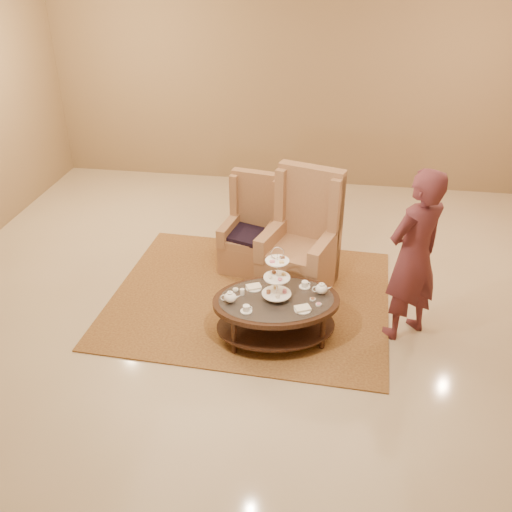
% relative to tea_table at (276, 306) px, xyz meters
% --- Properties ---
extents(ground, '(8.00, 8.00, 0.00)m').
position_rel_tea_table_xyz_m(ground, '(-0.15, 0.24, -0.39)').
color(ground, beige).
rests_on(ground, ground).
extents(ceiling, '(8.00, 8.00, 0.02)m').
position_rel_tea_table_xyz_m(ceiling, '(-0.15, 0.24, -0.39)').
color(ceiling, silver).
rests_on(ceiling, ground).
extents(wall_back, '(8.00, 0.04, 3.50)m').
position_rel_tea_table_xyz_m(wall_back, '(-0.15, 4.24, 1.36)').
color(wall_back, '#967851').
rests_on(wall_back, ground).
extents(rug, '(3.23, 2.73, 0.02)m').
position_rel_tea_table_xyz_m(rug, '(-0.38, 0.68, -0.38)').
color(rug, olive).
rests_on(rug, ground).
extents(tea_table, '(1.46, 1.16, 1.07)m').
position_rel_tea_table_xyz_m(tea_table, '(0.00, 0.00, 0.00)').
color(tea_table, black).
rests_on(tea_table, ground).
extents(armchair_left, '(0.74, 0.76, 1.18)m').
position_rel_tea_table_xyz_m(armchair_left, '(-0.47, 1.43, 0.01)').
color(armchair_left, '#A3724C').
rests_on(armchair_left, ground).
extents(armchair_right, '(0.96, 0.98, 1.42)m').
position_rel_tea_table_xyz_m(armchair_right, '(0.16, 1.06, 0.08)').
color(armchair_right, '#A3724C').
rests_on(armchair_right, ground).
extents(person, '(0.79, 0.76, 1.83)m').
position_rel_tea_table_xyz_m(person, '(1.31, 0.29, 0.53)').
color(person, '#59262D').
rests_on(person, ground).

